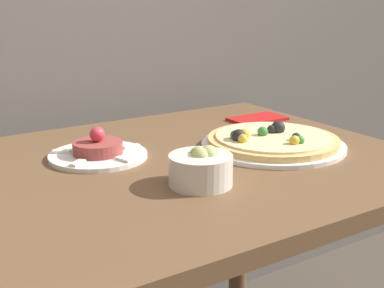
{
  "coord_description": "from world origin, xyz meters",
  "views": [
    {
      "loc": [
        -0.5,
        -0.53,
        1.11
      ],
      "look_at": [
        0.09,
        0.38,
        0.79
      ],
      "focal_mm": 50.0,
      "sensor_mm": 36.0,
      "label": 1
    }
  ],
  "objects": [
    {
      "name": "dining_table",
      "position": [
        0.0,
        0.41,
        0.64
      ],
      "size": [
        1.16,
        0.82,
        0.75
      ],
      "color": "brown",
      "rests_on": "ground_plane"
    },
    {
      "name": "pizza_plate",
      "position": [
        0.31,
        0.37,
        0.76
      ],
      "size": [
        0.34,
        0.34,
        0.06
      ],
      "color": "white",
      "rests_on": "dining_table"
    },
    {
      "name": "tartare_plate",
      "position": [
        -0.07,
        0.52,
        0.76
      ],
      "size": [
        0.22,
        0.22,
        0.07
      ],
      "color": "white",
      "rests_on": "dining_table"
    },
    {
      "name": "small_bowl",
      "position": [
        0.03,
        0.26,
        0.78
      ],
      "size": [
        0.12,
        0.12,
        0.08
      ],
      "color": "silver",
      "rests_on": "dining_table"
    },
    {
      "name": "napkin",
      "position": [
        0.45,
        0.6,
        0.75
      ],
      "size": [
        0.16,
        0.1,
        0.01
      ],
      "color": "red",
      "rests_on": "dining_table"
    }
  ]
}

